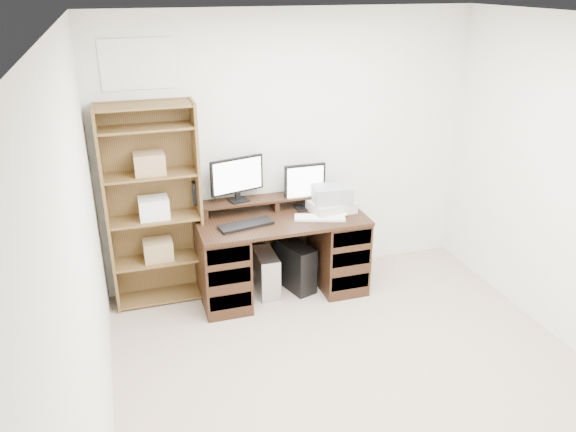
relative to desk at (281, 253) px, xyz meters
name	(u,v)px	position (x,y,z in m)	size (l,w,h in m)	color
room	(388,240)	(0.20, -1.64, 0.86)	(3.54, 4.04, 2.54)	tan
desk	(281,253)	(0.00, 0.00, 0.00)	(1.50, 0.70, 0.75)	black
riser_shelf	(274,200)	(0.00, 0.21, 0.45)	(1.40, 0.22, 0.12)	black
monitor_wide	(237,177)	(-0.34, 0.22, 0.70)	(0.50, 0.18, 0.40)	black
monitor_small	(305,185)	(0.27, 0.15, 0.59)	(0.38, 0.14, 0.42)	black
speaker	(197,193)	(-0.70, 0.25, 0.58)	(0.08, 0.08, 0.20)	black
keyboard_black	(246,225)	(-0.34, -0.10, 0.37)	(0.47, 0.16, 0.03)	black
keyboard_white	(320,218)	(0.32, -0.13, 0.37)	(0.44, 0.13, 0.02)	white
mouse	(344,214)	(0.55, -0.14, 0.38)	(0.08, 0.05, 0.03)	silver
printer	(331,206)	(0.48, 0.00, 0.41)	(0.39, 0.29, 0.10)	#BDB4A5
basket	(332,194)	(0.48, 0.00, 0.53)	(0.34, 0.24, 0.15)	gray
tower_silver	(266,273)	(-0.14, 0.02, -0.19)	(0.18, 0.40, 0.40)	#ADB0B4
tower_black	(295,266)	(0.15, 0.03, -0.17)	(0.31, 0.48, 0.44)	black
bookshelf	(154,205)	(-1.08, 0.21, 0.53)	(0.80, 0.30, 1.80)	brown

